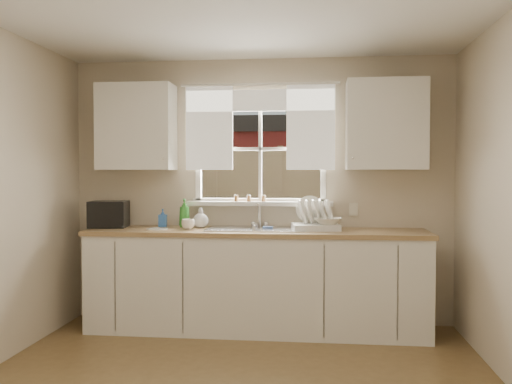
# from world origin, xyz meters

# --- Properties ---
(room_walls) EXTENTS (3.62, 4.02, 2.50)m
(room_walls) POSITION_xyz_m (0.00, -0.07, 1.24)
(room_walls) COLOR beige
(room_walls) RESTS_ON ground
(window) EXTENTS (1.38, 0.16, 1.06)m
(window) POSITION_xyz_m (0.00, 2.00, 1.49)
(window) COLOR white
(window) RESTS_ON room_walls
(curtains) EXTENTS (1.50, 0.03, 0.81)m
(curtains) POSITION_xyz_m (0.00, 1.95, 1.93)
(curtains) COLOR white
(curtains) RESTS_ON room_walls
(base_cabinets) EXTENTS (3.00, 0.62, 0.87)m
(base_cabinets) POSITION_xyz_m (0.00, 1.68, 0.43)
(base_cabinets) COLOR white
(base_cabinets) RESTS_ON ground
(countertop) EXTENTS (3.04, 0.65, 0.04)m
(countertop) POSITION_xyz_m (0.00, 1.68, 0.89)
(countertop) COLOR #97764B
(countertop) RESTS_ON base_cabinets
(upper_cabinet_left) EXTENTS (0.70, 0.33, 0.80)m
(upper_cabinet_left) POSITION_xyz_m (-1.15, 1.82, 1.85)
(upper_cabinet_left) COLOR white
(upper_cabinet_left) RESTS_ON room_walls
(upper_cabinet_right) EXTENTS (0.70, 0.33, 0.80)m
(upper_cabinet_right) POSITION_xyz_m (1.15, 1.82, 1.85)
(upper_cabinet_right) COLOR white
(upper_cabinet_right) RESTS_ON room_walls
(wall_outlet) EXTENTS (0.08, 0.01, 0.12)m
(wall_outlet) POSITION_xyz_m (0.88, 1.99, 1.08)
(wall_outlet) COLOR beige
(wall_outlet) RESTS_ON room_walls
(sill_jars) EXTENTS (0.30, 0.04, 0.06)m
(sill_jars) POSITION_xyz_m (-0.09, 1.94, 1.18)
(sill_jars) COLOR brown
(sill_jars) RESTS_ON window
(backyard) EXTENTS (20.00, 10.00, 6.13)m
(backyard) POSITION_xyz_m (0.58, 8.42, 3.46)
(backyard) COLOR #335421
(backyard) RESTS_ON ground
(sink) EXTENTS (0.88, 0.52, 0.40)m
(sink) POSITION_xyz_m (0.00, 1.71, 0.84)
(sink) COLOR #B7B7BC
(sink) RESTS_ON countertop
(dish_rack) EXTENTS (0.45, 0.37, 0.30)m
(dish_rack) POSITION_xyz_m (0.52, 1.73, 0.99)
(dish_rack) COLOR white
(dish_rack) RESTS_ON countertop
(bowl) EXTENTS (0.30, 0.30, 0.06)m
(bowl) POSITION_xyz_m (0.64, 1.68, 0.99)
(bowl) COLOR white
(bowl) RESTS_ON dish_rack
(soap_bottle_a) EXTENTS (0.11, 0.11, 0.27)m
(soap_bottle_a) POSITION_xyz_m (-0.69, 1.83, 1.04)
(soap_bottle_a) COLOR #30892C
(soap_bottle_a) RESTS_ON countertop
(soap_bottle_b) EXTENTS (0.09, 0.09, 0.17)m
(soap_bottle_b) POSITION_xyz_m (-0.91, 1.86, 0.99)
(soap_bottle_b) COLOR blue
(soap_bottle_b) RESTS_ON countertop
(soap_bottle_c) EXTENTS (0.17, 0.17, 0.19)m
(soap_bottle_c) POSITION_xyz_m (-0.53, 1.80, 1.00)
(soap_bottle_c) COLOR beige
(soap_bottle_c) RESTS_ON countertop
(saucer) EXTENTS (0.19, 0.19, 0.01)m
(saucer) POSITION_xyz_m (-0.89, 1.59, 0.92)
(saucer) COLOR beige
(saucer) RESTS_ON countertop
(cup) EXTENTS (0.16, 0.16, 0.09)m
(cup) POSITION_xyz_m (-0.61, 1.63, 0.96)
(cup) COLOR white
(cup) RESTS_ON countertop
(black_appliance) EXTENTS (0.37, 0.33, 0.25)m
(black_appliance) POSITION_xyz_m (-1.40, 1.75, 1.03)
(black_appliance) COLOR black
(black_appliance) RESTS_ON countertop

